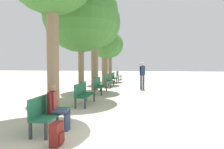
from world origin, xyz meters
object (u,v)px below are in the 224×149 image
object	(u,v)px
pedestrian_near	(142,74)
tree_row_2	(95,23)
tree_row_1	(81,15)
bench_row_0	(49,110)
bench_row_2	(99,85)
bench_row_3	(108,80)
bench_row_5	(119,75)
tree_row_4	(110,45)
bench_row_4	(114,77)
backpack	(57,134)
person_seated	(56,105)
bench_row_1	(83,93)
tree_row_3	(105,43)

from	to	relation	value
pedestrian_near	tree_row_2	bearing A→B (deg)	-167.76
tree_row_1	bench_row_0	bearing A→B (deg)	-83.27
bench_row_2	bench_row_3	world-z (taller)	same
tree_row_1	tree_row_2	bearing A→B (deg)	90.00
bench_row_3	tree_row_2	xyz separation A→B (m)	(-0.62, -1.71, 3.75)
tree_row_1	tree_row_2	size ratio (longest dim) A/B	1.00
bench_row_5	tree_row_4	world-z (taller)	tree_row_4
bench_row_2	tree_row_4	size ratio (longest dim) A/B	0.36
bench_row_2	tree_row_2	size ratio (longest dim) A/B	0.28
bench_row_0	tree_row_1	bearing A→B (deg)	96.73
bench_row_4	pedestrian_near	size ratio (longest dim) A/B	0.94
backpack	person_seated	bearing A→B (deg)	112.61
bench_row_3	tree_row_1	distance (m)	6.04
bench_row_5	pedestrian_near	bearing A→B (deg)	-72.75
bench_row_1	backpack	xyz separation A→B (m)	(0.65, -4.40, -0.27)
bench_row_4	pedestrian_near	distance (m)	5.04
bench_row_1	backpack	size ratio (longest dim) A/B	3.45
bench_row_1	bench_row_5	world-z (taller)	same
tree_row_1	person_seated	size ratio (longest dim) A/B	4.97
bench_row_0	person_seated	xyz separation A→B (m)	(0.23, -0.05, 0.14)
person_seated	pedestrian_near	distance (m)	9.28
bench_row_1	bench_row_3	bearing A→B (deg)	90.00
bench_row_3	tree_row_3	world-z (taller)	tree_row_3
bench_row_3	backpack	size ratio (longest dim) A/B	3.45
bench_row_1	tree_row_2	xyz separation A→B (m)	(-0.62, 4.97, 3.75)
bench_row_4	bench_row_5	bearing A→B (deg)	90.00
tree_row_4	pedestrian_near	world-z (taller)	tree_row_4
tree_row_1	person_seated	xyz separation A→B (m)	(0.84, -5.27, -3.46)
bench_row_0	backpack	distance (m)	1.27
tree_row_2	backpack	size ratio (longest dim) A/B	12.37
tree_row_2	tree_row_3	distance (m)	3.90
tree_row_1	tree_row_3	distance (m)	6.92
bench_row_3	bench_row_0	bearing A→B (deg)	-90.00
bench_row_0	bench_row_1	distance (m)	3.34
person_seated	tree_row_4	bearing A→B (deg)	93.21
tree_row_1	person_seated	world-z (taller)	tree_row_1
bench_row_5	bench_row_2	bearing A→B (deg)	-90.00
bench_row_0	bench_row_1	xyz separation A→B (m)	(0.00, 3.34, 0.00)
bench_row_3	pedestrian_near	world-z (taller)	pedestrian_near
bench_row_1	tree_row_1	size ratio (longest dim) A/B	0.28
bench_row_0	backpack	world-z (taller)	bench_row_0
bench_row_4	tree_row_4	bearing A→B (deg)	110.54
tree_row_2	tree_row_3	xyz separation A→B (m)	(0.00, 3.78, -0.96)
bench_row_0	pedestrian_near	bearing A→B (deg)	74.99
tree_row_4	pedestrian_near	bearing A→B (deg)	-63.44
bench_row_1	bench_row_5	xyz separation A→B (m)	(0.00, 13.37, 0.00)
tree_row_1	tree_row_3	world-z (taller)	tree_row_1
bench_row_0	pedestrian_near	world-z (taller)	pedestrian_near
bench_row_1	pedestrian_near	bearing A→B (deg)	66.86
bench_row_1	bench_row_3	size ratio (longest dim) A/B	1.00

